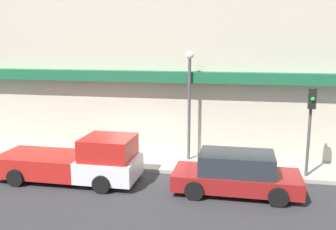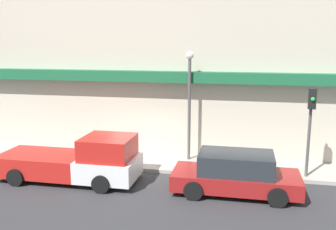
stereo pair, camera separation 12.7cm
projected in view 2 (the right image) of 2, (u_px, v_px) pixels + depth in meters
The scene contains 8 objects.
ground_plane at pixel (138, 172), 16.16m from camera, with size 80.00×80.00×0.00m, color #2D2D30.
sidewalk at pixel (145, 161), 17.33m from camera, with size 36.00×2.46×0.16m.
building at pixel (158, 36), 18.84m from camera, with size 19.80×3.80×11.63m.
pickup_truck at pixel (78, 161), 14.97m from camera, with size 5.67×2.24×1.89m.
parked_car at pixel (236, 174), 13.75m from camera, with size 4.63×2.10×1.54m.
fire_hydrant at pixel (129, 153), 17.06m from camera, with size 0.20×0.20×0.75m.
street_lamp at pixel (189, 92), 16.80m from camera, with size 0.36×0.36×4.96m.
traffic_light at pixel (311, 117), 14.64m from camera, with size 0.28×0.42×3.60m.
Camera 2 is at (4.39, -14.81, 5.51)m, focal length 40.00 mm.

